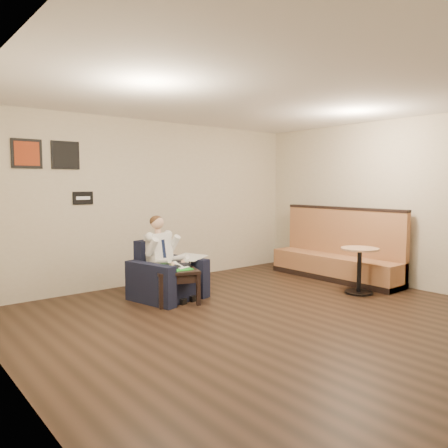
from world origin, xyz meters
TOP-DOWN VIEW (x-y plane):
  - ground at (0.00, 0.00)m, footprint 6.00×6.00m
  - wall_back at (0.00, 3.00)m, footprint 6.00×0.02m
  - wall_left at (-3.00, 0.00)m, footprint 0.02×6.00m
  - wall_right at (3.00, 0.00)m, footprint 0.02×6.00m
  - ceiling at (0.00, 0.00)m, footprint 6.00×6.00m
  - seating_sign at (-1.30, 2.98)m, footprint 0.32×0.02m
  - art_print_left at (-2.10, 2.98)m, footprint 0.42×0.03m
  - art_print_right at (-1.55, 2.98)m, footprint 0.42×0.03m
  - armchair at (-0.47, 1.85)m, footprint 1.08×1.08m
  - seated_man at (-0.45, 1.74)m, footprint 0.74×0.96m
  - lap_papers at (-0.43, 1.65)m, footprint 0.27×0.33m
  - newspaper at (-0.10, 1.84)m, footprint 0.49×0.56m
  - side_table at (-0.50, 1.61)m, footprint 0.76×0.76m
  - green_folder at (-0.54, 1.60)m, footprint 0.55×0.44m
  - coffee_mug at (-0.28, 1.67)m, footprint 0.11×0.11m
  - smartphone at (-0.40, 1.76)m, footprint 0.17×0.14m
  - banquette at (2.59, 1.11)m, footprint 0.60×2.50m
  - cafe_table at (2.02, 0.22)m, footprint 0.71×0.71m

SIDE VIEW (x-z plane):
  - ground at x=0.00m, z-range 0.00..0.00m
  - side_table at x=-0.50m, z-range 0.00..0.49m
  - cafe_table at x=2.02m, z-range 0.00..0.72m
  - armchair at x=-0.47m, z-range 0.00..0.87m
  - smartphone at x=-0.40m, z-range 0.49..0.50m
  - green_folder at x=-0.54m, z-range 0.49..0.51m
  - lap_papers at x=-0.43m, z-range 0.53..0.54m
  - coffee_mug at x=-0.28m, z-range 0.49..0.60m
  - newspaper at x=-0.10m, z-range 0.59..0.60m
  - seated_man at x=-0.45m, z-range 0.00..1.19m
  - banquette at x=2.59m, z-range 0.00..1.28m
  - wall_back at x=0.00m, z-range 0.00..2.80m
  - wall_left at x=-3.00m, z-range 0.00..2.80m
  - wall_right at x=3.00m, z-range 0.00..2.80m
  - seating_sign at x=-1.30m, z-range 1.40..1.60m
  - art_print_left at x=-2.10m, z-range 1.94..2.36m
  - art_print_right at x=-1.55m, z-range 1.94..2.36m
  - ceiling at x=0.00m, z-range 2.79..2.81m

